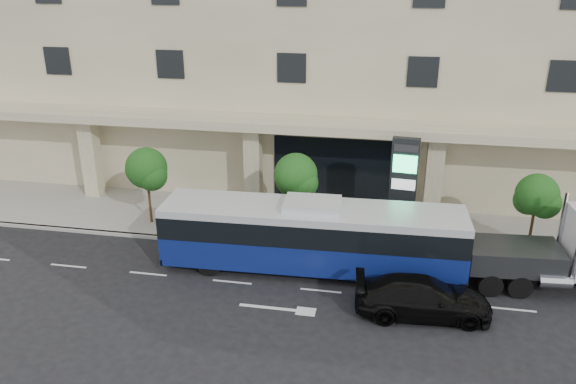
% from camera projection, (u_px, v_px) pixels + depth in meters
% --- Properties ---
extents(ground, '(120.00, 120.00, 0.00)m').
position_uv_depth(ground, '(325.00, 274.00, 25.80)').
color(ground, black).
rests_on(ground, ground).
extents(sidewalk, '(120.00, 6.00, 0.15)m').
position_uv_depth(sidewalk, '(336.00, 226.00, 30.34)').
color(sidewalk, gray).
rests_on(sidewalk, ground).
extents(curb, '(120.00, 0.30, 0.15)m').
position_uv_depth(curb, '(330.00, 252.00, 27.60)').
color(curb, gray).
rests_on(curb, ground).
extents(convention_center, '(60.00, 17.60, 20.00)m').
position_uv_depth(convention_center, '(358.00, 20.00, 36.18)').
color(convention_center, tan).
rests_on(convention_center, ground).
extents(tree_left, '(2.27, 2.20, 4.22)m').
position_uv_depth(tree_left, '(147.00, 171.00, 29.61)').
color(tree_left, '#422B19').
rests_on(tree_left, sidewalk).
extents(tree_mid, '(2.28, 2.20, 4.38)m').
position_uv_depth(tree_mid, '(296.00, 178.00, 28.20)').
color(tree_mid, '#422B19').
rests_on(tree_mid, sidewalk).
extents(tree_right, '(2.10, 2.00, 4.04)m').
position_uv_depth(tree_right, '(537.00, 198.00, 26.34)').
color(tree_right, '#422B19').
rests_on(tree_right, sidewalk).
extents(city_bus, '(13.76, 3.31, 3.47)m').
position_uv_depth(city_bus, '(312.00, 235.00, 25.53)').
color(city_bus, black).
rests_on(city_bus, ground).
extents(tow_truck, '(9.08, 2.75, 4.12)m').
position_uv_depth(tow_truck, '(571.00, 254.00, 24.00)').
color(tow_truck, '#2D3033').
rests_on(tow_truck, ground).
extents(black_sedan, '(5.59, 2.64, 1.58)m').
position_uv_depth(black_sedan, '(423.00, 297.00, 22.49)').
color(black_sedan, black).
rests_on(black_sedan, ground).
extents(signage_pylon, '(1.37, 0.62, 5.32)m').
position_uv_depth(signage_pylon, '(403.00, 189.00, 27.92)').
color(signage_pylon, black).
rests_on(signage_pylon, sidewalk).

